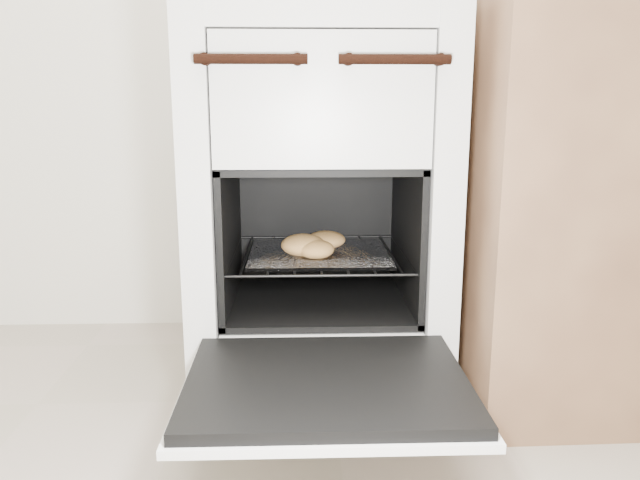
# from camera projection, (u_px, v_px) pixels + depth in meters

# --- Properties ---
(stove) EXTENTS (0.55, 0.62, 0.85)m
(stove) POSITION_uv_depth(u_px,v_px,m) (318.00, 209.00, 1.48)
(stove) COLOR silver
(stove) RESTS_ON ground
(oven_door) EXTENTS (0.50, 0.39, 0.04)m
(oven_door) POSITION_uv_depth(u_px,v_px,m) (327.00, 386.00, 1.07)
(oven_door) COLOR black
(oven_door) RESTS_ON stove
(oven_rack) EXTENTS (0.40, 0.39, 0.01)m
(oven_rack) POSITION_uv_depth(u_px,v_px,m) (319.00, 254.00, 1.44)
(oven_rack) COLOR black
(oven_rack) RESTS_ON stove
(foil_sheet) EXTENTS (0.31, 0.28, 0.01)m
(foil_sheet) POSITION_uv_depth(u_px,v_px,m) (319.00, 254.00, 1.42)
(foil_sheet) COLOR silver
(foil_sheet) RESTS_ON oven_rack
(baked_rolls) EXTENTS (0.18, 0.20, 0.05)m
(baked_rolls) POSITION_uv_depth(u_px,v_px,m) (314.00, 244.00, 1.40)
(baked_rolls) COLOR tan
(baked_rolls) RESTS_ON foil_sheet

